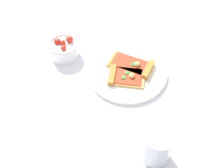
# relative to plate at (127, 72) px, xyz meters

# --- Properties ---
(ground_plane) EXTENTS (2.40, 2.40, 0.00)m
(ground_plane) POSITION_rel_plate_xyz_m (-0.02, 0.02, -0.01)
(ground_plane) COLOR silver
(ground_plane) RESTS_ON ground
(plate) EXTENTS (0.26, 0.26, 0.01)m
(plate) POSITION_rel_plate_xyz_m (0.00, 0.00, 0.00)
(plate) COLOR silver
(plate) RESTS_ON ground_plane
(pizza_slice_near) EXTENTS (0.15, 0.09, 0.03)m
(pizza_slice_near) POSITION_rel_plate_xyz_m (-0.01, -0.03, 0.01)
(pizza_slice_near) COLOR gold
(pizza_slice_near) RESTS_ON plate
(pizza_slice_far) EXTENTS (0.14, 0.12, 0.02)m
(pizza_slice_far) POSITION_rel_plate_xyz_m (-0.00, 0.03, 0.01)
(pizza_slice_far) COLOR #E5B256
(pizza_slice_far) RESTS_ON plate
(salad_bowl) EXTENTS (0.10, 0.10, 0.07)m
(salad_bowl) POSITION_rel_plate_xyz_m (0.23, 0.04, 0.02)
(salad_bowl) COLOR white
(salad_bowl) RESTS_ON ground_plane
(soda_glass) EXTENTS (0.07, 0.07, 0.11)m
(soda_glass) POSITION_rel_plate_xyz_m (-0.21, 0.22, 0.05)
(soda_glass) COLOR silver
(soda_glass) RESTS_ON ground_plane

